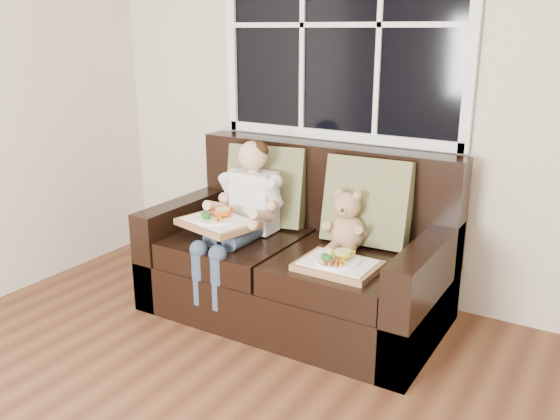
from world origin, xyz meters
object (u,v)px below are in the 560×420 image
Objects in this scene: child at (245,205)px; tray_right at (338,264)px; loveseat at (300,262)px; teddy_bear at (346,225)px; tray_left at (218,221)px.

child is 2.10× the size of tray_right.
loveseat is 4.81× the size of teddy_bear.
teddy_bear is 0.33m from tray_right.
child is (-0.31, -0.12, 0.33)m from loveseat.
tray_left is at bearing -144.03° from loveseat.
tray_left is 0.77m from tray_right.
child is at bearing -158.77° from loveseat.
tray_left is (-0.08, -0.16, -0.07)m from child.
child reaches higher than tray_right.
loveseat is 4.15× the size of tray_right.
tray_right is (0.09, -0.29, -0.11)m from teddy_bear.
teddy_bear reaches higher than tray_left.
loveseat reaches higher than tray_left.
tray_right is (0.69, -0.17, -0.16)m from child.
teddy_bear reaches higher than tray_right.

